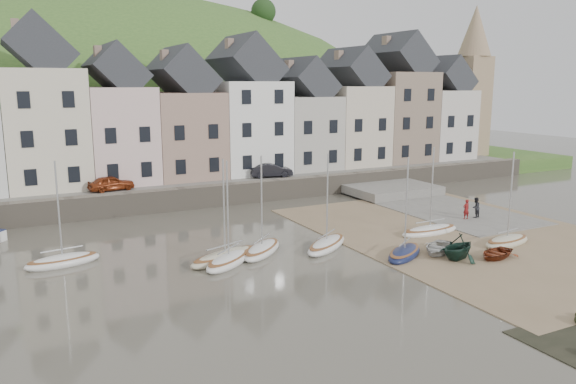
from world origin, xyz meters
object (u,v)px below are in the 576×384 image
person_red (466,209)px  car_left (111,183)px  car_right (271,170)px  rowboat_white (438,248)px  sailboat_0 (63,261)px  rowboat_green (458,246)px  rowboat_red (496,253)px  person_dark (476,207)px

person_red → car_left: (-23.44, 16.24, 1.34)m
car_left → car_right: (14.65, 0.00, 0.03)m
car_left → rowboat_white: bearing=-152.2°
sailboat_0 → rowboat_green: 23.21m
person_red → car_right: 18.52m
rowboat_white → person_red: 9.48m
rowboat_green → car_left: 28.19m
rowboat_white → rowboat_red: bearing=11.5°
sailboat_0 → car_left: size_ratio=1.71×
car_left → car_right: size_ratio=0.93×
car_left → rowboat_green: bearing=-153.7°
car_right → rowboat_white: bearing=-164.8°
person_dark → car_right: bearing=-76.2°
sailboat_0 → car_left: (5.16, 13.49, 1.96)m
rowboat_white → person_dark: 10.33m
sailboat_0 → rowboat_red: bearing=-24.5°
rowboat_white → car_left: (-15.74, 21.74, 1.84)m
sailboat_0 → person_red: 28.74m
sailboat_0 → person_dark: bearing=-5.2°
rowboat_red → car_right: 24.42m
rowboat_red → person_red: person_red is taller
rowboat_green → car_right: 23.31m
rowboat_green → rowboat_white: bearing=171.0°
person_dark → car_left: (-24.44, 16.21, 1.31)m
rowboat_red → rowboat_white: bearing=-150.3°
person_dark → car_left: 29.36m
rowboat_white → rowboat_red: (2.39, -2.36, -0.04)m
rowboat_red → person_dark: person_dark is taller
rowboat_red → person_red: 9.50m
person_red → car_left: car_left is taller
rowboat_green → person_dark: person_dark is taller
rowboat_white → person_dark: person_dark is taller
rowboat_red → car_left: (-18.12, 24.10, 1.88)m
rowboat_white → rowboat_green: size_ratio=1.07×
car_left → car_right: bearing=-98.1°
rowboat_white → person_dark: (8.70, 5.53, 0.53)m
rowboat_green → person_dark: (8.54, 7.02, 0.08)m
sailboat_0 → rowboat_white: sailboat_0 is taller
rowboat_red → person_dark: (6.32, 7.89, 0.57)m
car_left → car_right: car_right is taller
car_right → person_red: bearing=-139.2°
rowboat_white → rowboat_green: (0.16, -1.49, 0.45)m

